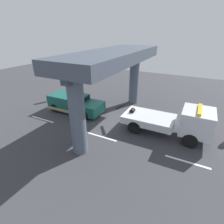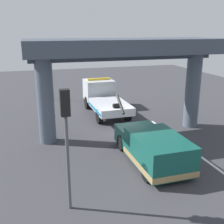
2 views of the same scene
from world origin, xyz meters
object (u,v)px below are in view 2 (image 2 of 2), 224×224
at_px(traffic_light_near, 66,125).
at_px(traffic_light_far, 40,67).
at_px(towed_van_green, 153,148).
at_px(tow_truck_white, 103,97).

bearing_deg(traffic_light_near, traffic_light_far, 0.00).
height_order(towed_van_green, traffic_light_near, traffic_light_near).
relative_size(towed_van_green, traffic_light_near, 1.17).
relative_size(tow_truck_white, towed_van_green, 1.39).
bearing_deg(traffic_light_far, tow_truck_white, -140.17).
bearing_deg(tow_truck_white, traffic_light_near, 159.22).
distance_m(tow_truck_white, traffic_light_far, 7.16).
relative_size(towed_van_green, traffic_light_far, 1.25).
xyz_separation_m(traffic_light_near, traffic_light_far, (17.00, 0.00, -0.22)).
bearing_deg(traffic_light_far, traffic_light_near, 180.00).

